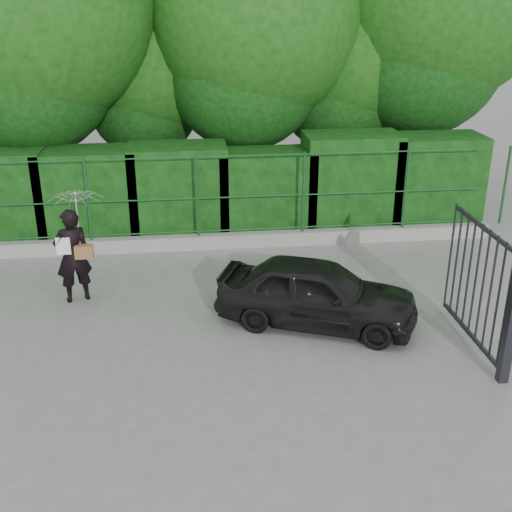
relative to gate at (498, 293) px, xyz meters
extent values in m
plane|color=gray|center=(-4.60, 0.72, -1.19)|extent=(80.00, 80.00, 0.00)
cube|color=#9E9E99|center=(-4.60, 5.22, -1.04)|extent=(14.00, 0.25, 0.30)
cylinder|color=#174B22|center=(-6.50, 5.22, 0.01)|extent=(0.06, 0.06, 1.80)
cylinder|color=#174B22|center=(-4.20, 5.22, 0.01)|extent=(0.06, 0.06, 1.80)
cylinder|color=#174B22|center=(-1.90, 5.22, 0.01)|extent=(0.06, 0.06, 1.80)
cylinder|color=#174B22|center=(0.40, 5.22, 0.01)|extent=(0.06, 0.06, 1.80)
cylinder|color=#174B22|center=(2.70, 5.22, 0.01)|extent=(0.06, 0.06, 1.80)
cylinder|color=#174B22|center=(-4.60, 5.22, -0.79)|extent=(13.60, 0.03, 0.03)
cylinder|color=#174B22|center=(-4.60, 5.22, -0.04)|extent=(13.60, 0.03, 0.03)
cylinder|color=#174B22|center=(-4.60, 5.22, 0.86)|extent=(13.60, 0.03, 0.03)
cube|color=black|center=(-6.60, 6.22, -0.16)|extent=(2.20, 1.20, 2.04)
cube|color=black|center=(-4.60, 6.22, -0.14)|extent=(2.20, 1.20, 2.09)
cube|color=black|center=(-2.60, 6.22, -0.24)|extent=(2.20, 1.20, 1.90)
cube|color=black|center=(-0.60, 6.22, -0.07)|extent=(2.20, 1.20, 2.24)
cube|color=black|center=(1.40, 6.22, -0.11)|extent=(2.20, 1.20, 2.16)
cylinder|color=black|center=(-7.60, 7.92, 1.06)|extent=(0.36, 0.36, 4.50)
sphere|color=#14470F|center=(-7.60, 7.92, 3.76)|extent=(5.40, 5.40, 5.40)
cylinder|color=black|center=(-5.10, 9.22, 0.44)|extent=(0.36, 0.36, 3.25)
sphere|color=#14470F|center=(-5.10, 9.22, 2.39)|extent=(3.90, 3.90, 3.90)
cylinder|color=black|center=(-2.60, 8.22, 0.94)|extent=(0.36, 0.36, 4.25)
sphere|color=#14470F|center=(-2.60, 8.22, 3.49)|extent=(5.10, 5.10, 5.10)
cylinder|color=black|center=(-0.10, 8.92, 0.56)|extent=(0.36, 0.36, 3.50)
sphere|color=#14470F|center=(-0.10, 8.92, 2.66)|extent=(4.20, 4.20, 4.20)
cylinder|color=black|center=(1.90, 8.52, 1.19)|extent=(0.36, 0.36, 4.75)
cube|color=#27272D|center=(0.00, 0.67, -1.04)|extent=(0.05, 2.00, 0.06)
cube|color=#27272D|center=(0.00, 0.67, 0.76)|extent=(0.05, 2.00, 0.06)
cylinder|color=#27272D|center=(0.00, -0.28, -0.14)|extent=(0.04, 0.04, 1.90)
cylinder|color=#27272D|center=(0.00, -0.03, -0.14)|extent=(0.04, 0.04, 1.90)
cylinder|color=#27272D|center=(0.00, 0.22, -0.14)|extent=(0.04, 0.04, 1.90)
cylinder|color=#27272D|center=(0.00, 0.47, -0.14)|extent=(0.04, 0.04, 1.90)
cylinder|color=#27272D|center=(0.00, 0.72, -0.14)|extent=(0.04, 0.04, 1.90)
cylinder|color=#27272D|center=(0.00, 0.97, -0.14)|extent=(0.04, 0.04, 1.90)
cylinder|color=#27272D|center=(0.00, 1.22, -0.14)|extent=(0.04, 0.04, 1.90)
cylinder|color=#27272D|center=(0.00, 1.47, -0.14)|extent=(0.04, 0.04, 1.90)
cylinder|color=#27272D|center=(0.00, 1.72, -0.14)|extent=(0.04, 0.04, 1.90)
imported|color=black|center=(-6.52, 2.95, -0.31)|extent=(0.74, 0.60, 1.75)
imported|color=white|center=(-6.37, 3.00, 0.45)|extent=(0.94, 0.96, 0.86)
cube|color=brown|center=(-6.30, 2.87, -0.21)|extent=(0.32, 0.15, 0.24)
cube|color=white|center=(-6.64, 2.83, -0.07)|extent=(0.25, 0.02, 0.32)
imported|color=black|center=(-2.34, 1.57, -0.62)|extent=(3.62, 2.53, 1.14)
camera|label=1|loc=(-4.48, -7.94, 4.11)|focal=45.00mm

